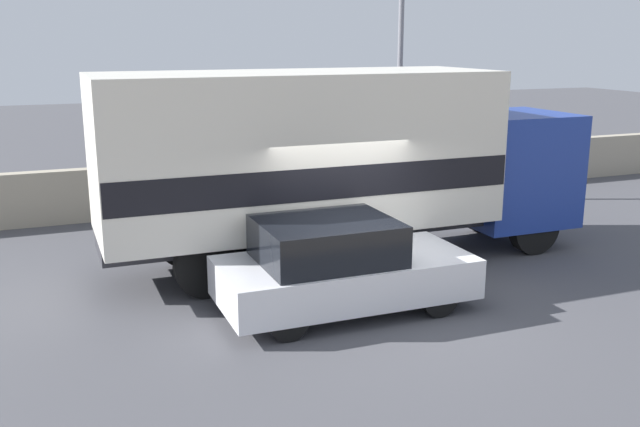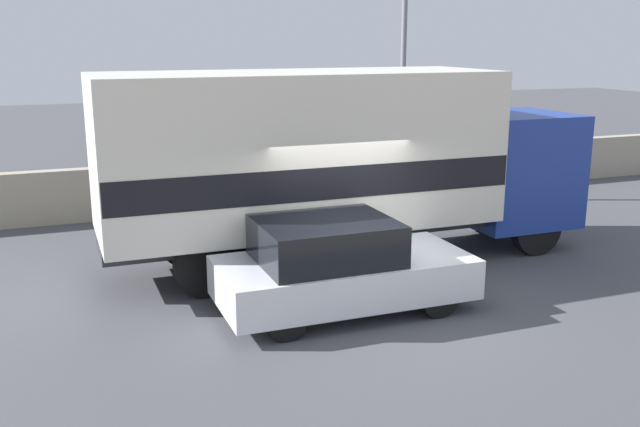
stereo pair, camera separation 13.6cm
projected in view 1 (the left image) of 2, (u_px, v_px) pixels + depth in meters
The scene contains 5 objects.
ground_plane at pixel (368, 308), 11.36m from camera, with size 80.00×80.00×0.00m, color #47474C.
stone_wall_backdrop at pixel (241, 183), 17.97m from camera, with size 60.00×0.35×1.25m.
street_lamp at pixel (400, 66), 18.19m from camera, with size 0.56×0.28×5.91m.
box_truck at pixel (332, 159), 13.16m from camera, with size 9.32×2.56×3.62m.
car_hatchback at pixel (339, 266), 11.13m from camera, with size 3.97×1.85×1.49m.
Camera 1 is at (-4.65, -9.62, 4.20)m, focal length 40.00 mm.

